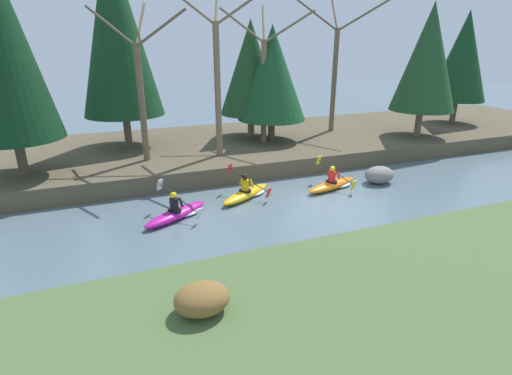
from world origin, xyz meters
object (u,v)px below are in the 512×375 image
kayaker_lead (334,184)px  kayaker_middle (248,192)px  kayaker_trailing (178,212)px  boulder_midstream (379,175)px

kayaker_lead → kayaker_middle: 3.73m
kayaker_lead → kayaker_trailing: size_ratio=1.06×
kayaker_middle → kayaker_trailing: size_ratio=0.99×
kayaker_trailing → boulder_midstream: 8.81m
kayaker_lead → kayaker_trailing: (-6.62, -0.59, 0.00)m
kayaker_lead → kayaker_middle: bearing=156.4°
kayaker_lead → kayaker_middle: size_ratio=1.06×
boulder_midstream → kayaker_middle: bearing=175.3°
kayaker_middle → boulder_midstream: size_ratio=1.99×
kayaker_trailing → boulder_midstream: size_ratio=2.00×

